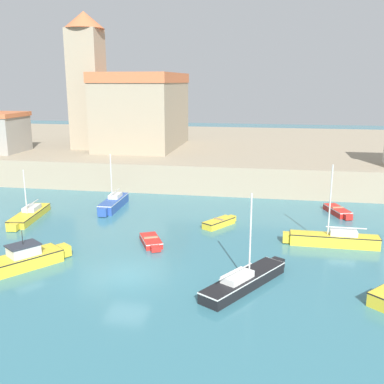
{
  "coord_description": "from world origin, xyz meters",
  "views": [
    {
      "loc": [
        8.17,
        -23.53,
        11.19
      ],
      "look_at": [
        1.68,
        13.09,
        2.0
      ],
      "focal_mm": 42.0,
      "sensor_mm": 36.0,
      "label": 1
    }
  ],
  "objects_px": {
    "dinghy_yellow_2": "(220,222)",
    "sailboat_yellow_7": "(333,239)",
    "church": "(134,105)",
    "dinghy_red_0": "(151,241)",
    "sailboat_blue_5": "(113,203)",
    "sailboat_black_4": "(245,280)",
    "sailboat_yellow_1": "(29,215)",
    "dinghy_red_6": "(338,211)",
    "motorboat_yellow_3": "(23,259)"
  },
  "relations": [
    {
      "from": "sailboat_blue_5",
      "to": "sailboat_yellow_7",
      "type": "bearing_deg",
      "value": -19.37
    },
    {
      "from": "sailboat_blue_5",
      "to": "dinghy_red_6",
      "type": "xyz_separation_m",
      "value": [
        19.8,
        1.6,
        -0.21
      ]
    },
    {
      "from": "sailboat_black_4",
      "to": "sailboat_blue_5",
      "type": "height_order",
      "value": "sailboat_black_4"
    },
    {
      "from": "dinghy_yellow_2",
      "to": "dinghy_red_0",
      "type": "bearing_deg",
      "value": -130.76
    },
    {
      "from": "dinghy_red_0",
      "to": "sailboat_yellow_1",
      "type": "distance_m",
      "value": 12.28
    },
    {
      "from": "dinghy_red_6",
      "to": "church",
      "type": "height_order",
      "value": "church"
    },
    {
      "from": "dinghy_red_0",
      "to": "motorboat_yellow_3",
      "type": "bearing_deg",
      "value": -141.66
    },
    {
      "from": "dinghy_yellow_2",
      "to": "sailboat_blue_5",
      "type": "distance_m",
      "value": 10.66
    },
    {
      "from": "dinghy_red_0",
      "to": "sailboat_yellow_7",
      "type": "relative_size",
      "value": 0.5
    },
    {
      "from": "dinghy_yellow_2",
      "to": "motorboat_yellow_3",
      "type": "height_order",
      "value": "motorboat_yellow_3"
    },
    {
      "from": "dinghy_red_0",
      "to": "sailboat_blue_5",
      "type": "height_order",
      "value": "sailboat_blue_5"
    },
    {
      "from": "dinghy_red_0",
      "to": "sailboat_yellow_1",
      "type": "xyz_separation_m",
      "value": [
        -11.6,
        4.02,
        0.14
      ]
    },
    {
      "from": "sailboat_yellow_1",
      "to": "dinghy_red_6",
      "type": "bearing_deg",
      "value": 13.22
    },
    {
      "from": "dinghy_red_0",
      "to": "church",
      "type": "distance_m",
      "value": 29.07
    },
    {
      "from": "motorboat_yellow_3",
      "to": "church",
      "type": "bearing_deg",
      "value": 94.57
    },
    {
      "from": "dinghy_red_0",
      "to": "sailboat_yellow_1",
      "type": "height_order",
      "value": "sailboat_yellow_1"
    },
    {
      "from": "dinghy_yellow_2",
      "to": "dinghy_red_6",
      "type": "height_order",
      "value": "dinghy_yellow_2"
    },
    {
      "from": "dinghy_red_0",
      "to": "motorboat_yellow_3",
      "type": "xyz_separation_m",
      "value": [
        -6.69,
        -5.3,
        0.31
      ]
    },
    {
      "from": "sailboat_yellow_1",
      "to": "church",
      "type": "relative_size",
      "value": 0.4
    },
    {
      "from": "dinghy_red_0",
      "to": "sailboat_yellow_1",
      "type": "relative_size",
      "value": 0.51
    },
    {
      "from": "motorboat_yellow_3",
      "to": "church",
      "type": "xyz_separation_m",
      "value": [
        -2.53,
        31.65,
        7.77
      ]
    },
    {
      "from": "sailboat_yellow_1",
      "to": "sailboat_yellow_7",
      "type": "height_order",
      "value": "sailboat_yellow_7"
    },
    {
      "from": "dinghy_red_0",
      "to": "sailboat_blue_5",
      "type": "relative_size",
      "value": 0.58
    },
    {
      "from": "dinghy_yellow_2",
      "to": "motorboat_yellow_3",
      "type": "relative_size",
      "value": 0.6
    },
    {
      "from": "dinghy_red_0",
      "to": "dinghy_yellow_2",
      "type": "bearing_deg",
      "value": 49.24
    },
    {
      "from": "sailboat_black_4",
      "to": "church",
      "type": "distance_m",
      "value": 36.68
    },
    {
      "from": "sailboat_yellow_1",
      "to": "church",
      "type": "bearing_deg",
      "value": 83.92
    },
    {
      "from": "dinghy_red_0",
      "to": "sailboat_blue_5",
      "type": "bearing_deg",
      "value": 124.57
    },
    {
      "from": "dinghy_red_6",
      "to": "sailboat_yellow_7",
      "type": "distance_m",
      "value": 8.2
    },
    {
      "from": "sailboat_yellow_7",
      "to": "motorboat_yellow_3",
      "type": "bearing_deg",
      "value": -159.4
    },
    {
      "from": "motorboat_yellow_3",
      "to": "sailboat_yellow_7",
      "type": "relative_size",
      "value": 0.82
    },
    {
      "from": "motorboat_yellow_3",
      "to": "sailboat_yellow_7",
      "type": "height_order",
      "value": "sailboat_yellow_7"
    },
    {
      "from": "sailboat_blue_5",
      "to": "sailboat_yellow_7",
      "type": "relative_size",
      "value": 0.87
    },
    {
      "from": "sailboat_yellow_1",
      "to": "dinghy_red_6",
      "type": "distance_m",
      "value": 26.29
    },
    {
      "from": "sailboat_yellow_1",
      "to": "dinghy_red_6",
      "type": "xyz_separation_m",
      "value": [
        25.6,
        6.01,
        -0.09
      ]
    },
    {
      "from": "dinghy_red_0",
      "to": "dinghy_yellow_2",
      "type": "distance_m",
      "value": 6.54
    },
    {
      "from": "sailboat_yellow_1",
      "to": "motorboat_yellow_3",
      "type": "height_order",
      "value": "sailboat_yellow_1"
    },
    {
      "from": "motorboat_yellow_3",
      "to": "sailboat_blue_5",
      "type": "relative_size",
      "value": 0.95
    },
    {
      "from": "sailboat_yellow_7",
      "to": "church",
      "type": "height_order",
      "value": "church"
    },
    {
      "from": "dinghy_yellow_2",
      "to": "church",
      "type": "bearing_deg",
      "value": 122.22
    },
    {
      "from": "sailboat_yellow_1",
      "to": "dinghy_yellow_2",
      "type": "relative_size",
      "value": 1.99
    },
    {
      "from": "sailboat_yellow_1",
      "to": "motorboat_yellow_3",
      "type": "bearing_deg",
      "value": -62.21
    },
    {
      "from": "motorboat_yellow_3",
      "to": "sailboat_black_4",
      "type": "height_order",
      "value": "sailboat_black_4"
    },
    {
      "from": "dinghy_yellow_2",
      "to": "church",
      "type": "xyz_separation_m",
      "value": [
        -13.49,
        21.4,
        8.02
      ]
    },
    {
      "from": "dinghy_red_6",
      "to": "church",
      "type": "distance_m",
      "value": 29.5
    },
    {
      "from": "sailboat_yellow_7",
      "to": "dinghy_red_0",
      "type": "bearing_deg",
      "value": -171.17
    },
    {
      "from": "church",
      "to": "sailboat_black_4",
      "type": "bearing_deg",
      "value": -63.22
    },
    {
      "from": "church",
      "to": "sailboat_yellow_1",
      "type": "bearing_deg",
      "value": -96.08
    },
    {
      "from": "sailboat_blue_5",
      "to": "church",
      "type": "height_order",
      "value": "church"
    },
    {
      "from": "dinghy_yellow_2",
      "to": "sailboat_yellow_7",
      "type": "xyz_separation_m",
      "value": [
        8.33,
        -3.0,
        0.2
      ]
    }
  ]
}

